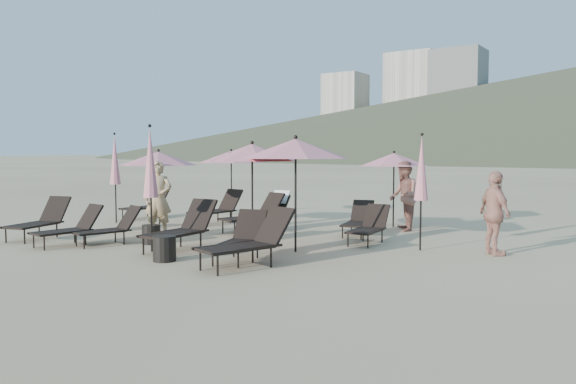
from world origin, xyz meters
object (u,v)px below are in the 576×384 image
Objects in this scene: lounger_8 at (255,214)px; lounger_9 at (268,212)px; umbrella_open_0 at (159,158)px; lounger_11 at (369,226)px; lounger_2 at (70,227)px; umbrella_closed_2 at (115,160)px; lounger_7 at (218,208)px; lounger_4 at (241,238)px; umbrella_closed_1 at (421,169)px; umbrella_open_3 at (231,157)px; side_table_0 at (151,234)px; umbrella_open_2 at (296,149)px; lounger_0 at (40,220)px; umbrella_open_1 at (252,153)px; beachgoer_b at (404,196)px; lounger_1 at (110,227)px; beachgoer_c at (495,213)px; lounger_6 at (147,204)px; umbrella_open_4 at (394,160)px; umbrella_closed_0 at (150,163)px; beachgoer_a at (158,199)px; lounger_10 at (358,220)px; lounger_3 at (182,227)px; lounger_5 at (249,240)px.

lounger_8 is 0.43m from lounger_9.
lounger_11 is at bearing 12.10° from umbrella_open_0.
umbrella_closed_2 is at bearing 133.17° from lounger_2.
lounger_11 is at bearing -2.84° from lounger_7.
lounger_8 reaches higher than lounger_4.
lounger_4 is 4.16m from umbrella_closed_1.
lounger_9 is 0.77× the size of umbrella_open_3.
umbrella_open_3 reaches higher than side_table_0.
umbrella_open_2 is 0.91× the size of umbrella_closed_2.
umbrella_open_1 is at bearing 12.64° from lounger_0.
beachgoer_b is (3.24, 2.38, 0.47)m from lounger_8.
umbrella_open_2 is 5.61× the size of side_table_0.
umbrella_open_0 is at bearing 46.79° from lounger_0.
umbrella_open_1 reaches higher than lounger_1.
beachgoer_c reaches higher than lounger_4.
side_table_0 is at bearing -71.02° from umbrella_open_3.
umbrella_open_1 reaches higher than lounger_9.
umbrella_open_1 is at bearing -17.49° from lounger_6.
umbrella_open_4 is at bearing 121.92° from umbrella_closed_1.
umbrella_open_2 is (1.60, -0.59, 0.08)m from umbrella_open_1.
lounger_9 is at bearing 88.39° from umbrella_closed_0.
lounger_2 is at bearing -101.00° from lounger_8.
umbrella_closed_1 is 6.53m from beachgoer_a.
lounger_11 is 0.82× the size of beachgoer_a.
lounger_0 reaches higher than side_table_0.
lounger_4 is 0.64× the size of umbrella_closed_2.
lounger_1 is 0.84× the size of beachgoer_b.
lounger_10 is 0.62× the size of umbrella_closed_1.
lounger_10 is at bearing 122.89° from lounger_11.
lounger_3 is 4.65m from lounger_10.
lounger_3 is 0.74× the size of umbrella_closed_1.
lounger_11 is 0.65× the size of umbrella_open_1.
umbrella_closed_0 is 5.77m from umbrella_closed_1.
lounger_8 reaches higher than lounger_0.
lounger_1 is 0.66× the size of umbrella_open_1.
lounger_7 is 0.82× the size of umbrella_open_4.
umbrella_open_2 is (2.43, -2.36, 1.69)m from lounger_9.
umbrella_open_3 is 7.57m from umbrella_closed_1.
beachgoer_b is at bearing 66.41° from lounger_1.
lounger_8 is 2.35m from umbrella_open_1.
umbrella_open_1 is (-2.40, -1.33, 1.70)m from lounger_11.
lounger_9 reaches higher than lounger_10.
lounger_0 is 4.97m from lounger_7.
lounger_8 is at bearing 28.69° from umbrella_open_0.
lounger_5 is at bearing -119.78° from umbrella_closed_1.
umbrella_closed_2 is at bearing -143.11° from lounger_7.
umbrella_open_3 is 4.25m from beachgoer_a.
umbrella_closed_0 is 1.98m from side_table_0.
umbrella_open_0 is at bearing -134.50° from lounger_8.
umbrella_open_3 is at bearing -116.92° from beachgoer_b.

